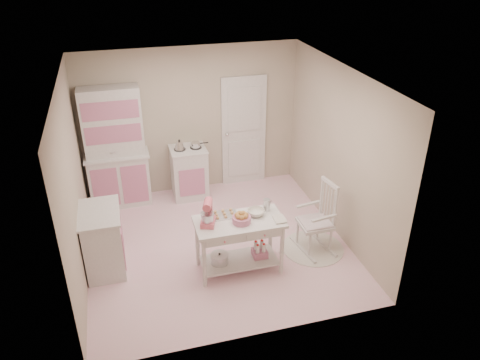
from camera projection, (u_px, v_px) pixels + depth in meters
name	position (u px, v px, depth m)	size (l,w,h in m)	color
room_shell	(214.00, 145.00, 6.38)	(3.84, 3.84, 2.62)	#FB9CBD
door	(244.00, 131.00, 8.49)	(0.82, 0.05, 2.04)	silver
hutch	(115.00, 149.00, 7.76)	(1.06, 0.50, 2.08)	silver
stove	(189.00, 172.00, 8.27)	(0.62, 0.57, 0.92)	silver
base_cabinet	(103.00, 240.00, 6.44)	(0.54, 0.84, 0.92)	silver
lace_rug	(313.00, 248.00, 7.04)	(0.92, 0.92, 0.01)	white
rocking_chair	(315.00, 217.00, 6.79)	(0.48, 0.72, 1.10)	silver
work_table	(239.00, 245.00, 6.44)	(1.20, 0.60, 0.80)	silver
stand_mixer	(208.00, 214.00, 6.10)	(0.20, 0.28, 0.34)	#E86276
cookie_tray	(225.00, 215.00, 6.37)	(0.34, 0.24, 0.02)	silver
bread_basket	(242.00, 220.00, 6.20)	(0.25, 0.25, 0.09)	#C67195
mixing_bowl	(256.00, 212.00, 6.37)	(0.24, 0.24, 0.07)	silver
metal_pitcher	(267.00, 205.00, 6.46)	(0.10, 0.10, 0.17)	silver
recipe_book	(274.00, 220.00, 6.26)	(0.16, 0.21, 0.02)	silver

